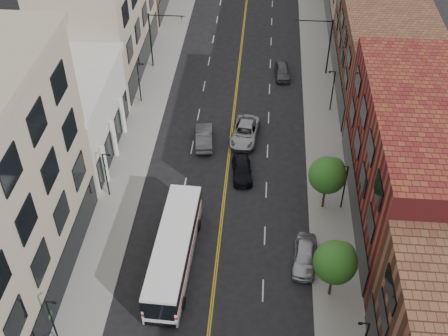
% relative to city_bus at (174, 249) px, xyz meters
% --- Properties ---
extents(sidewalk_left, '(4.00, 110.00, 0.15)m').
position_rel_city_bus_xyz_m(sidewalk_left, '(-6.51, 18.83, -1.82)').
color(sidewalk_left, gray).
rests_on(sidewalk_left, ground).
extents(sidewalk_right, '(4.00, 110.00, 0.15)m').
position_rel_city_bus_xyz_m(sidewalk_right, '(13.49, 18.83, -1.82)').
color(sidewalk_right, gray).
rests_on(sidewalk_right, ground).
extents(bldg_l_white, '(10.00, 14.00, 8.00)m').
position_rel_city_bus_xyz_m(bldg_l_white, '(-13.51, 14.83, 2.10)').
color(bldg_l_white, silver).
rests_on(bldg_l_white, ground).
extents(bldg_r_mid, '(10.00, 22.00, 12.00)m').
position_rel_city_bus_xyz_m(bldg_r_mid, '(20.49, 7.83, 4.10)').
color(bldg_r_mid, maroon).
rests_on(bldg_r_mid, ground).
extents(bldg_r_far_a, '(10.00, 20.00, 10.00)m').
position_rel_city_bus_xyz_m(bldg_r_far_a, '(20.49, 28.83, 3.10)').
color(bldg_r_far_a, brown).
rests_on(bldg_r_far_a, ground).
extents(tree_r_2, '(3.40, 3.40, 5.59)m').
position_rel_city_bus_xyz_m(tree_r_2, '(12.88, -2.10, 2.23)').
color(tree_r_2, black).
rests_on(tree_r_2, sidewalk_right).
extents(tree_r_3, '(3.40, 3.40, 5.59)m').
position_rel_city_bus_xyz_m(tree_r_3, '(12.88, 7.90, 2.23)').
color(tree_r_3, black).
rests_on(tree_r_3, sidewalk_right).
extents(lamp_l_1, '(0.81, 0.55, 5.05)m').
position_rel_city_bus_xyz_m(lamp_l_1, '(-7.46, -8.17, 1.08)').
color(lamp_l_1, black).
rests_on(lamp_l_1, sidewalk_left).
extents(lamp_l_2, '(0.81, 0.55, 5.05)m').
position_rel_city_bus_xyz_m(lamp_l_2, '(-7.46, 7.83, 1.08)').
color(lamp_l_2, black).
rests_on(lamp_l_2, sidewalk_left).
extents(lamp_l_3, '(0.81, 0.55, 5.05)m').
position_rel_city_bus_xyz_m(lamp_l_3, '(-7.46, 23.83, 1.08)').
color(lamp_l_3, black).
rests_on(lamp_l_3, sidewalk_left).
extents(lamp_r_2, '(0.81, 0.55, 5.05)m').
position_rel_city_bus_xyz_m(lamp_r_2, '(14.44, 7.83, 1.08)').
color(lamp_r_2, black).
rests_on(lamp_r_2, sidewalk_right).
extents(lamp_r_3, '(0.81, 0.55, 5.05)m').
position_rel_city_bus_xyz_m(lamp_r_3, '(14.44, 23.83, 1.08)').
color(lamp_r_3, black).
rests_on(lamp_r_3, sidewalk_right).
extents(signal_mast_left, '(4.49, 0.18, 7.20)m').
position_rel_city_bus_xyz_m(signal_mast_left, '(-6.77, 31.83, 2.75)').
color(signal_mast_left, black).
rests_on(signal_mast_left, sidewalk_left).
extents(signal_mast_right, '(4.49, 0.18, 7.20)m').
position_rel_city_bus_xyz_m(signal_mast_right, '(13.76, 31.83, 2.75)').
color(signal_mast_right, black).
rests_on(signal_mast_right, sidewalk_right).
extents(city_bus, '(3.38, 12.77, 3.26)m').
position_rel_city_bus_xyz_m(city_bus, '(0.00, 0.00, 0.00)').
color(city_bus, white).
rests_on(city_bus, ground).
extents(car_parked_far, '(2.42, 5.02, 1.65)m').
position_rel_city_bus_xyz_m(car_parked_far, '(10.89, 1.03, -1.07)').
color(car_parked_far, '#A5A9AD').
rests_on(car_parked_far, ground).
extents(car_lane_behind, '(2.27, 5.13, 1.64)m').
position_rel_city_bus_xyz_m(car_lane_behind, '(0.68, 16.66, -1.08)').
color(car_lane_behind, '#535358').
rests_on(car_lane_behind, ground).
extents(car_lane_a, '(2.48, 4.88, 1.36)m').
position_rel_city_bus_xyz_m(car_lane_a, '(4.99, 11.81, -1.22)').
color(car_lane_a, black).
rests_on(car_lane_a, ground).
extents(car_lane_b, '(3.38, 6.19, 1.65)m').
position_rel_city_bus_xyz_m(car_lane_b, '(4.99, 17.83, -1.07)').
color(car_lane_b, '#A1A3A8').
rests_on(car_lane_b, ground).
extents(car_lane_c, '(2.13, 4.49, 1.48)m').
position_rel_city_bus_xyz_m(car_lane_c, '(8.99, 30.87, -1.15)').
color(car_lane_c, '#48494D').
rests_on(car_lane_c, ground).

